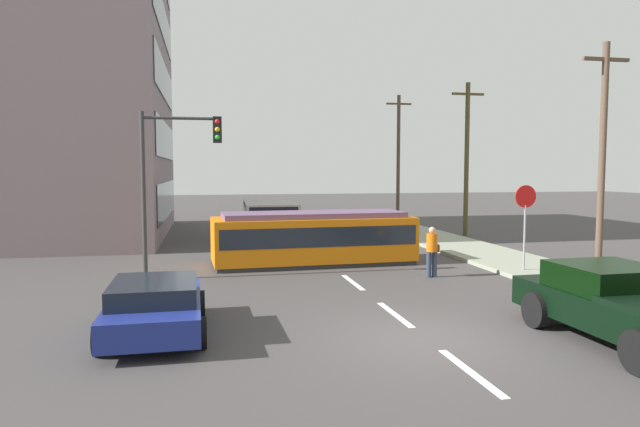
{
  "coord_description": "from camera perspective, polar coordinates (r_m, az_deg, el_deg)",
  "views": [
    {
      "loc": [
        -4.51,
        -10.86,
        3.54
      ],
      "look_at": [
        -0.59,
        8.31,
        2.01
      ],
      "focal_mm": 31.52,
      "sensor_mm": 36.0,
      "label": 1
    }
  ],
  "objects": [
    {
      "name": "lane_stripe_0",
      "position": [
        10.55,
        15.04,
        -15.27
      ],
      "size": [
        0.16,
        2.4,
        0.01
      ],
      "primitive_type": "cube",
      "color": "silver",
      "rests_on": "ground"
    },
    {
      "name": "streetcar_tram",
      "position": [
        21.12,
        -0.67,
        -2.41
      ],
      "size": [
        7.59,
        2.86,
        1.96
      ],
      "color": "orange",
      "rests_on": "ground"
    },
    {
      "name": "utility_pole_far",
      "position": [
        39.45,
        7.96,
        5.84
      ],
      "size": [
        1.8,
        0.24,
        8.66
      ],
      "color": "brown",
      "rests_on": "ground"
    },
    {
      "name": "corner_building",
      "position": [
        33.7,
        -28.22,
        14.31
      ],
      "size": [
        14.37,
        15.15,
        19.2
      ],
      "color": "gray",
      "rests_on": "ground"
    },
    {
      "name": "parked_sedan_near",
      "position": [
        12.7,
        -16.39,
        -8.99
      ],
      "size": [
        2.17,
        4.12,
        1.19
      ],
      "color": "navy",
      "rests_on": "ground"
    },
    {
      "name": "traffic_light_mast",
      "position": [
        18.62,
        -14.62,
        4.91
      ],
      "size": [
        2.55,
        0.33,
        5.38
      ],
      "color": "#333333",
      "rests_on": "ground"
    },
    {
      "name": "pickup_truck_parked",
      "position": [
        13.05,
        28.51,
        -8.21
      ],
      "size": [
        2.37,
        5.05,
        1.55
      ],
      "color": "black",
      "rests_on": "ground"
    },
    {
      "name": "sidewalk_curb_right",
      "position": [
        20.59,
        22.07,
        -5.56
      ],
      "size": [
        3.2,
        36.0,
        0.14
      ],
      "primitive_type": "cube",
      "color": "gray",
      "rests_on": "ground"
    },
    {
      "name": "lane_stripe_4",
      "position": [
        33.09,
        -3.67,
        -1.67
      ],
      "size": [
        0.16,
        2.4,
        0.01
      ],
      "primitive_type": "cube",
      "color": "silver",
      "rests_on": "ground"
    },
    {
      "name": "city_bus",
      "position": [
        28.31,
        -5.1,
        -0.51
      ],
      "size": [
        2.71,
        5.13,
        1.92
      ],
      "color": "#B1A9A9",
      "rests_on": "ground"
    },
    {
      "name": "ground_plane",
      "position": [
        21.63,
        0.63,
        -4.95
      ],
      "size": [
        120.0,
        120.0,
        0.0
      ],
      "primitive_type": "plane",
      "color": "#413D3D"
    },
    {
      "name": "lane_stripe_1",
      "position": [
        14.07,
        7.62,
        -10.12
      ],
      "size": [
        0.16,
        2.4,
        0.01
      ],
      "primitive_type": "cube",
      "color": "silver",
      "rests_on": "ground"
    },
    {
      "name": "pedestrian_crossing",
      "position": [
        18.86,
        11.31,
        -3.53
      ],
      "size": [
        0.47,
        0.36,
        1.67
      ],
      "color": "#2C364A",
      "rests_on": "ground"
    },
    {
      "name": "stop_sign",
      "position": [
        20.18,
        20.11,
        0.37
      ],
      "size": [
        0.76,
        0.07,
        2.88
      ],
      "color": "gray",
      "rests_on": "sidewalk_curb_right"
    },
    {
      "name": "utility_pole_mid",
      "position": [
        31.15,
        14.67,
        5.64
      ],
      "size": [
        1.8,
        0.24,
        8.14
      ],
      "color": "#4E4525",
      "rests_on": "ground"
    },
    {
      "name": "utility_pole_near",
      "position": [
        22.39,
        26.75,
        5.63
      ],
      "size": [
        1.8,
        0.24,
        8.0
      ],
      "color": "brown",
      "rests_on": "ground"
    },
    {
      "name": "lane_stripe_2",
      "position": [
        17.8,
        3.36,
        -6.99
      ],
      "size": [
        0.16,
        2.4,
        0.01
      ],
      "primitive_type": "cube",
      "color": "silver",
      "rests_on": "ground"
    },
    {
      "name": "lane_stripe_3",
      "position": [
        27.2,
        -1.93,
        -3.0
      ],
      "size": [
        0.16,
        2.4,
        0.01
      ],
      "primitive_type": "cube",
      "color": "silver",
      "rests_on": "ground"
    }
  ]
}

